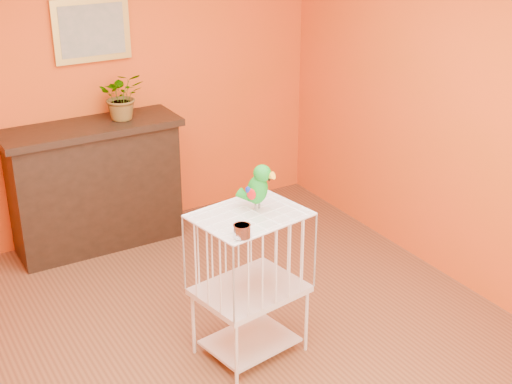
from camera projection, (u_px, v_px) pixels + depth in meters
ground at (230, 364)px, 4.53m from camera, size 4.50×4.50×0.00m
room_shell at (225, 127)px, 3.90m from camera, size 4.50×4.50×4.50m
console_cabinet at (96, 186)px, 5.83m from camera, size 1.42×0.51×1.06m
potted_plant at (121, 100)px, 5.73m from camera, size 0.44×0.47×0.30m
framed_picture at (92, 30)px, 5.59m from camera, size 0.62×0.04×0.50m
birdcage at (250, 283)px, 4.45m from camera, size 0.71×0.59×0.99m
feed_cup at (242, 231)px, 3.97m from camera, size 0.10×0.10×0.07m
parrot at (258, 186)px, 4.27m from camera, size 0.19×0.26×0.30m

